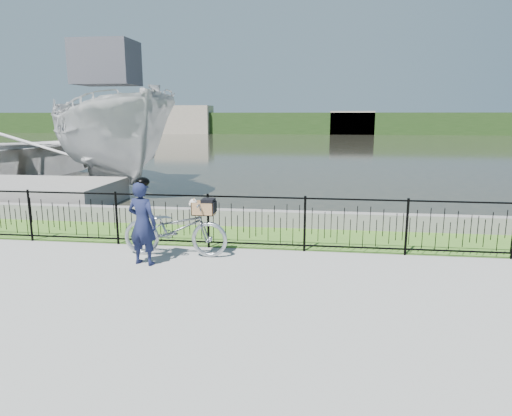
# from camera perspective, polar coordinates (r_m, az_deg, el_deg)

# --- Properties ---
(ground) EXTENTS (120.00, 120.00, 0.00)m
(ground) POSITION_cam_1_polar(r_m,az_deg,el_deg) (8.01, -1.54, -8.45)
(ground) COLOR gray
(ground) RESTS_ON ground
(grass_strip) EXTENTS (60.00, 2.00, 0.01)m
(grass_strip) POSITION_cam_1_polar(r_m,az_deg,el_deg) (10.46, 0.69, -3.58)
(grass_strip) COLOR #447123
(grass_strip) RESTS_ON ground
(water) EXTENTS (120.00, 120.00, 0.00)m
(water) POSITION_cam_1_polar(r_m,az_deg,el_deg) (40.54, 5.84, 7.67)
(water) COLOR #28271E
(water) RESTS_ON ground
(quay_wall) EXTENTS (60.00, 0.30, 0.40)m
(quay_wall) POSITION_cam_1_polar(r_m,az_deg,el_deg) (11.38, 1.29, -1.32)
(quay_wall) COLOR slate
(quay_wall) RESTS_ON ground
(fence) EXTENTS (14.00, 0.06, 1.15)m
(fence) POSITION_cam_1_polar(r_m,az_deg,el_deg) (9.36, -0.02, -1.80)
(fence) COLOR black
(fence) RESTS_ON ground
(far_treeline) EXTENTS (120.00, 6.00, 3.00)m
(far_treeline) POSITION_cam_1_polar(r_m,az_deg,el_deg) (67.45, 6.59, 10.49)
(far_treeline) COLOR #233E17
(far_treeline) RESTS_ON ground
(far_building_left) EXTENTS (8.00, 4.00, 4.00)m
(far_building_left) POSITION_cam_1_polar(r_m,az_deg,el_deg) (68.19, -9.02, 10.85)
(far_building_left) COLOR gray
(far_building_left) RESTS_ON ground
(far_building_right) EXTENTS (6.00, 3.00, 3.20)m
(far_building_right) POSITION_cam_1_polar(r_m,az_deg,el_deg) (66.11, 11.86, 10.38)
(far_building_right) COLOR gray
(far_building_right) RESTS_ON ground
(bicycle_rig) EXTENTS (2.09, 0.73, 1.18)m
(bicycle_rig) POSITION_cam_1_polar(r_m,az_deg,el_deg) (9.10, -10.01, -2.50)
(bicycle_rig) COLOR #A1A5AD
(bicycle_rig) RESTS_ON ground
(cyclist) EXTENTS (0.64, 0.49, 1.64)m
(cyclist) POSITION_cam_1_polar(r_m,az_deg,el_deg) (8.64, -14.03, -1.67)
(cyclist) COLOR #141A39
(cyclist) RESTS_ON ground
(boat_near) EXTENTS (8.70, 9.46, 5.42)m
(boat_near) POSITION_cam_1_polar(r_m,az_deg,el_deg) (18.49, -17.75, 8.56)
(boat_near) COLOR #B0B0B0
(boat_near) RESTS_ON water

